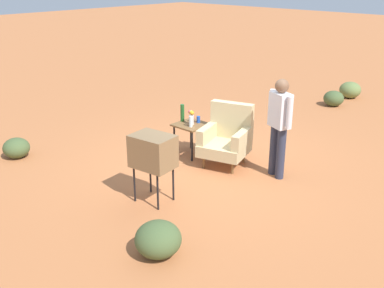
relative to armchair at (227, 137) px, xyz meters
The scene contains 14 objects.
ground_plane 0.56m from the armchair, 130.85° to the right, with size 60.00×60.00×0.00m, color #B76B3D.
armchair is the anchor object (origin of this frame).
side_table 0.75m from the armchair, behind, with size 0.56×0.56×0.59m.
tv_on_stand 1.84m from the armchair, 86.59° to the right, with size 0.65×0.52×1.03m.
person_standing 1.05m from the armchair, ahead, with size 0.53×0.34×1.64m.
bottle_wine_green 1.01m from the armchair, behind, with size 0.07×0.07×0.32m, color #1E5623.
soda_can_blue 0.72m from the armchair, behind, with size 0.07×0.07×0.12m, color blue.
bottle_short_clear 0.71m from the armchair, 160.15° to the right, with size 0.06×0.06×0.20m, color silver.
soda_can_red 0.84m from the armchair, behind, with size 0.07×0.07×0.12m, color red.
flower_vase 0.77m from the armchair, 169.24° to the right, with size 0.15×0.10×0.27m.
shrub_near 4.69m from the armchair, 94.11° to the left, with size 0.50×0.50×0.39m, color #475B33.
shrub_mid 5.69m from the armchair, 93.81° to the left, with size 0.56×0.56×0.43m, color olive.
shrub_far 3.83m from the armchair, 140.78° to the right, with size 0.48×0.48×0.37m, color #475B33.
shrub_lone 2.97m from the armchair, 66.71° to the right, with size 0.56×0.56×0.44m, color #475B33.
Camera 1 is at (4.81, -5.62, 3.22)m, focal length 42.57 mm.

